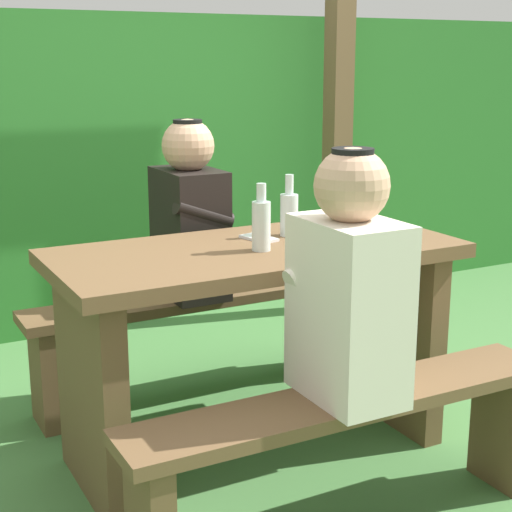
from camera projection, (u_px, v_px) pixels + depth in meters
The scene contains 12 objects.
ground_plane at pixel (256, 451), 2.92m from camera, with size 12.00×12.00×0.00m, color #45773D.
hedge_backdrop at pixel (83, 164), 4.52m from camera, with size 6.40×1.00×1.62m, color #2E752B.
pergola_post_right at pixel (338, 131), 4.36m from camera, with size 0.12×0.12×2.02m, color brown.
picnic_table at pixel (256, 316), 2.79m from camera, with size 1.40×0.64×0.77m.
bench_near at pixel (347, 435), 2.35m from camera, with size 1.40×0.24×0.45m.
bench_far at pixel (192, 323), 3.33m from camera, with size 1.40×0.24×0.45m.
person_white_shirt at pixel (348, 285), 2.24m from camera, with size 0.25×0.35×0.72m.
person_black_coat at pixel (189, 216), 3.22m from camera, with size 0.25×0.35×0.72m.
drinking_glass at pixel (322, 229), 2.78m from camera, with size 0.07×0.07×0.10m, color silver.
bottle_left at pixel (289, 212), 2.88m from camera, with size 0.07×0.07×0.22m.
bottle_right at pixel (261, 223), 2.66m from camera, with size 0.06×0.06×0.23m.
cell_phone at pixel (259, 238), 2.84m from camera, with size 0.07×0.14×0.01m, color silver.
Camera 1 is at (-1.25, -2.35, 1.40)m, focal length 56.06 mm.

